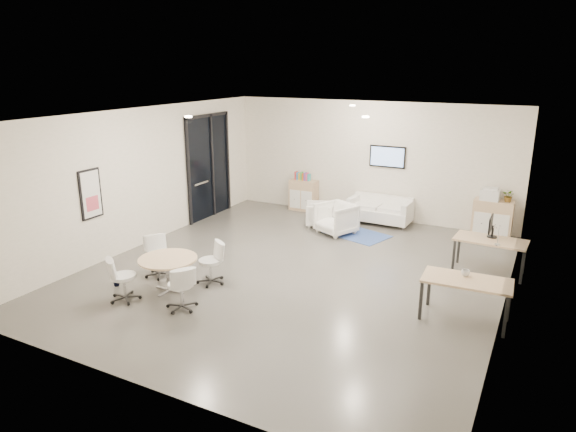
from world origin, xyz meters
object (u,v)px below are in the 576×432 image
at_px(desk_rear, 491,243).
at_px(round_table, 168,262).
at_px(sideboard_left, 304,195).
at_px(armchair_left, 319,213).
at_px(desk_front, 467,284).
at_px(armchair_right, 336,217).
at_px(loveseat, 381,211).
at_px(sideboard_right, 492,219).

distance_m(desk_rear, round_table, 6.42).
bearing_deg(round_table, desk_rear, 35.43).
height_order(sideboard_left, armchair_left, sideboard_left).
xyz_separation_m(armchair_left, desk_front, (4.31, -3.69, 0.32)).
distance_m(armchair_right, round_table, 4.89).
xyz_separation_m(sideboard_left, desk_rear, (5.43, -2.52, 0.20)).
height_order(desk_rear, desk_front, desk_front).
xyz_separation_m(desk_rear, round_table, (-5.23, -3.72, -0.07)).
xyz_separation_m(loveseat, desk_rear, (3.04, -2.34, 0.32)).
height_order(sideboard_left, desk_front, sideboard_left).
relative_size(sideboard_right, desk_rear, 0.65).
bearing_deg(sideboard_left, desk_front, -42.41).
relative_size(armchair_right, desk_rear, 0.60).
bearing_deg(armchair_right, desk_front, -17.10).
height_order(sideboard_right, armchair_right, sideboard_right).
distance_m(sideboard_right, desk_rear, 2.52).
bearing_deg(sideboard_left, armchair_right, -43.42).
bearing_deg(round_table, armchair_left, 80.73).
height_order(armchair_right, desk_rear, armchair_right).
distance_m(desk_front, round_table, 5.32).
bearing_deg(round_table, sideboard_right, 51.22).
relative_size(desk_rear, round_table, 1.30).
bearing_deg(sideboard_right, loveseat, -176.65).
xyz_separation_m(armchair_right, round_table, (-1.48, -4.65, 0.15)).
distance_m(sideboard_right, loveseat, 2.81).
xyz_separation_m(sideboard_left, sideboard_right, (5.20, -0.02, 0.02)).
bearing_deg(armchair_left, desk_front, 26.50).
bearing_deg(desk_front, sideboard_left, 134.74).
bearing_deg(desk_rear, sideboard_left, 158.15).
bearing_deg(desk_front, desk_rear, 84.85).
bearing_deg(desk_rear, round_table, -141.56).
xyz_separation_m(armchair_left, desk_rear, (4.41, -1.33, 0.31)).
xyz_separation_m(armchair_left, round_table, (-0.82, -5.05, 0.23)).
height_order(sideboard_left, loveseat, sideboard_left).
distance_m(sideboard_right, armchair_left, 4.34).
bearing_deg(sideboard_left, sideboard_right, -0.19).
bearing_deg(sideboard_right, desk_rear, -84.66).
height_order(armchair_left, armchair_right, armchair_right).
relative_size(loveseat, desk_front, 1.14).
height_order(sideboard_right, armchair_left, sideboard_right).
xyz_separation_m(armchair_left, armchair_right, (0.65, -0.40, 0.08)).
relative_size(loveseat, desk_rear, 1.16).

